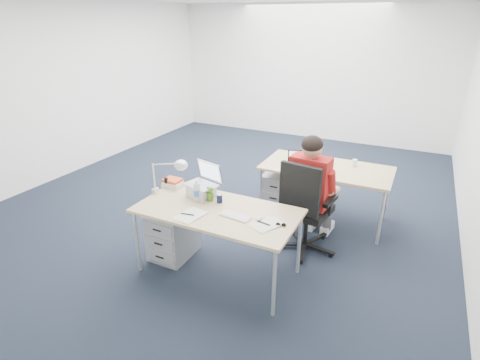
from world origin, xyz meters
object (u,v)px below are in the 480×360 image
at_px(desk_far, 326,171).
at_px(drawer_pedestal_near, 173,233).
at_px(drawer_pedestal_far, 280,191).
at_px(computer_mouse, 259,219).
at_px(bear_figurine, 210,194).
at_px(headphones, 200,193).
at_px(can_koozie, 220,198).
at_px(desk_lamp, 164,176).
at_px(office_chair, 305,225).
at_px(water_bottle, 197,191).
at_px(dark_laptop, 301,160).
at_px(sunglasses, 281,225).
at_px(desk_near, 217,214).
at_px(far_cup, 355,163).
at_px(wireless_keyboard, 236,216).
at_px(seated_person, 313,191).
at_px(book_stack, 173,183).
at_px(silver_laptop, 201,181).
at_px(cordless_phone, 166,183).

xyz_separation_m(desk_far, drawer_pedestal_near, (-1.28, -1.57, -0.41)).
xyz_separation_m(drawer_pedestal_far, computer_mouse, (0.37, -1.62, 0.47)).
bearing_deg(bear_figurine, headphones, 169.80).
xyz_separation_m(can_koozie, desk_lamp, (-0.59, -0.11, 0.18)).
relative_size(office_chair, computer_mouse, 11.29).
bearing_deg(headphones, office_chair, 13.57).
relative_size(water_bottle, dark_laptop, 0.70).
bearing_deg(sunglasses, headphones, 150.69).
xyz_separation_m(desk_far, headphones, (-1.01, -1.39, 0.06)).
xyz_separation_m(desk_near, far_cup, (0.98, 1.82, 0.09)).
height_order(wireless_keyboard, desk_lamp, desk_lamp).
height_order(bear_figurine, far_cup, bear_figurine).
height_order(can_koozie, bear_figurine, bear_figurine).
xyz_separation_m(headphones, bear_figurine, (0.18, -0.09, 0.06)).
xyz_separation_m(desk_near, drawer_pedestal_near, (-0.60, 0.05, -0.41)).
distance_m(desk_near, desk_lamp, 0.70).
relative_size(seated_person, wireless_keyboard, 4.50).
distance_m(desk_near, office_chair, 1.11).
bearing_deg(desk_far, book_stack, -135.64).
bearing_deg(desk_lamp, drawer_pedestal_near, 29.86).
bearing_deg(drawer_pedestal_far, wireless_keyboard, -84.83).
relative_size(headphones, dark_laptop, 0.70).
bearing_deg(can_koozie, seated_person, 48.11).
relative_size(silver_laptop, sunglasses, 3.62).
xyz_separation_m(seated_person, sunglasses, (-0.02, -1.01, 0.07)).
height_order(sunglasses, desk_lamp, desk_lamp).
xyz_separation_m(computer_mouse, headphones, (-0.79, 0.24, 0.00)).
bearing_deg(dark_laptop, can_koozie, -129.87).
distance_m(water_bottle, book_stack, 0.47).
distance_m(computer_mouse, bear_figurine, 0.63).
bearing_deg(far_cup, computer_mouse, -106.16).
xyz_separation_m(desk_near, silver_laptop, (-0.30, 0.20, 0.22)).
relative_size(drawer_pedestal_near, dark_laptop, 1.72).
height_order(drawer_pedestal_far, computer_mouse, computer_mouse).
relative_size(desk_far, dark_laptop, 4.99).
bearing_deg(drawer_pedestal_near, water_bottle, 5.63).
relative_size(wireless_keyboard, bear_figurine, 1.88).
height_order(seated_person, can_koozie, seated_person).
bearing_deg(office_chair, desk_far, 98.32).
xyz_separation_m(desk_far, cordless_phone, (-1.43, -1.42, 0.11)).
bearing_deg(desk_far, bear_figurine, -119.48).
xyz_separation_m(drawer_pedestal_far, book_stack, (-0.79, -1.34, 0.50)).
relative_size(cordless_phone, far_cup, 1.51).
relative_size(silver_laptop, desk_lamp, 0.76).
bearing_deg(sunglasses, far_cup, 65.41).
distance_m(headphones, can_koozie, 0.29).
bearing_deg(can_koozie, far_cup, 58.14).
xyz_separation_m(drawer_pedestal_near, desk_lamp, (-0.04, -0.01, 0.68)).
xyz_separation_m(seated_person, book_stack, (-1.40, -0.72, 0.11)).
relative_size(wireless_keyboard, far_cup, 3.47).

